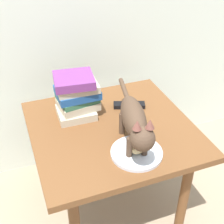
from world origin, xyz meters
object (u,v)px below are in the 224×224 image
cat (135,122)px  plate (137,153)px  side_table (112,139)px  book_stack (76,95)px  tv_remote (129,105)px  bread_roll (138,146)px

cat → plate: bearing=-96.1°
side_table → plate: plate is taller
side_table → book_stack: (-0.11, 0.15, 0.17)m
plate → tv_remote: 0.34m
side_table → bread_roll: (0.03, -0.20, 0.11)m
tv_remote → side_table: bearing=-118.1°
side_table → tv_remote: bearing=42.2°
side_table → cat: size_ratio=1.48×
book_stack → tv_remote: (0.25, -0.03, -0.09)m
cat → side_table: bearing=101.2°
side_table → book_stack: book_stack is taller
cat → book_stack: size_ratio=2.33×
cat → bread_roll: bearing=-90.0°
bread_roll → cat: (0.00, 0.04, 0.09)m
side_table → book_stack: bearing=127.9°
bread_roll → plate: bearing=-153.6°
side_table → tv_remote: tv_remote is taller
cat → book_stack: 0.34m
side_table → cat: cat is taller
plate → cat: cat is taller
side_table → cat: (0.03, -0.16, 0.20)m
tv_remote → cat: bearing=-90.0°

